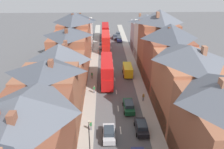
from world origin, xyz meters
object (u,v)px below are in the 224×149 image
(car_parked_left_a, at_px, (118,34))
(pedestrian_far_left, at_px, (94,89))
(car_mid_black, at_px, (115,37))
(pedestrian_far_right, at_px, (92,75))
(double_decker_bus_mid_street, at_px, (106,41))
(car_parked_right_b, at_px, (102,45))
(double_decker_bus_far_approaching, at_px, (105,31))
(car_far_grey, at_px, (109,133))
(delivery_van, at_px, (128,70))
(car_near_blue, at_px, (129,106))
(street_lamp, at_px, (89,140))
(car_mid_white, at_px, (119,39))
(pedestrian_mid_right, at_px, (143,97))
(pedestrian_mid_left, at_px, (91,125))
(car_parked_left_b, at_px, (141,127))
(double_decker_bus_lead, at_px, (107,70))

(car_parked_left_a, height_order, pedestrian_far_left, pedestrian_far_left)
(car_mid_black, height_order, pedestrian_far_left, pedestrian_far_left)
(car_mid_black, height_order, pedestrian_far_right, pedestrian_far_right)
(double_decker_bus_mid_street, relative_size, car_parked_right_b, 2.38)
(double_decker_bus_far_approaching, xyz_separation_m, car_parked_right_b, (-1.29, -10.75, -1.99))
(car_parked_left_a, distance_m, car_far_grey, 58.22)
(car_far_grey, distance_m, delivery_van, 22.38)
(car_near_blue, bearing_deg, street_lamp, -118.58)
(car_mid_white, relative_size, pedestrian_mid_right, 2.57)
(car_far_grey, height_order, pedestrian_mid_left, pedestrian_mid_left)
(delivery_van, height_order, street_lamp, street_lamp)
(car_parked_right_b, distance_m, pedestrian_mid_right, 34.88)
(car_parked_left_a, distance_m, car_parked_left_b, 56.65)
(street_lamp, bearing_deg, double_decker_bus_far_approaching, 87.62)
(car_mid_black, xyz_separation_m, pedestrian_mid_right, (3.02, -44.69, 0.21))
(pedestrian_mid_right, distance_m, pedestrian_far_left, 9.81)
(car_parked_left_a, relative_size, car_mid_white, 0.98)
(car_mid_black, relative_size, car_far_grey, 1.05)
(car_mid_white, relative_size, delivery_van, 0.80)
(car_near_blue, bearing_deg, delivery_van, 84.97)
(car_mid_white, xyz_separation_m, car_parked_right_b, (-6.20, -7.19, 0.00))
(car_near_blue, bearing_deg, car_far_grey, -117.00)
(double_decker_bus_lead, height_order, pedestrian_mid_right, double_decker_bus_lead)
(car_mid_white, bearing_deg, car_far_grey, -95.49)
(double_decker_bus_lead, bearing_deg, pedestrian_far_left, -116.99)
(double_decker_bus_lead, height_order, pedestrian_far_right, double_decker_bus_lead)
(car_near_blue, distance_m, pedestrian_mid_right, 4.12)
(double_decker_bus_far_approaching, xyz_separation_m, delivery_van, (4.91, -32.75, -1.48))
(car_parked_left_b, bearing_deg, car_mid_white, 90.00)
(car_parked_left_a, relative_size, car_parked_right_b, 0.89)
(car_parked_right_b, bearing_deg, car_mid_white, 49.21)
(car_parked_left_a, bearing_deg, pedestrian_mid_right, -87.95)
(pedestrian_mid_left, bearing_deg, car_parked_left_b, -2.50)
(double_decker_bus_mid_street, distance_m, car_parked_left_a, 17.54)
(car_mid_white, xyz_separation_m, pedestrian_mid_right, (1.72, -41.16, 0.21))
(car_mid_white, xyz_separation_m, car_far_grey, (-4.90, -51.02, 0.01))
(double_decker_bus_mid_street, bearing_deg, car_far_grey, -89.99)
(car_parked_left_a, height_order, street_lamp, street_lamp)
(double_decker_bus_mid_street, distance_m, car_far_grey, 41.34)
(car_near_blue, distance_m, car_mid_white, 43.97)
(pedestrian_far_left, bearing_deg, pedestrian_mid_left, -90.34)
(car_parked_left_a, xyz_separation_m, street_lamp, (-7.35, -62.06, 2.40))
(car_far_grey, height_order, pedestrian_mid_right, pedestrian_mid_right)
(car_mid_white, height_order, pedestrian_far_right, pedestrian_far_right)
(car_mid_white, distance_m, delivery_van, 29.19)
(car_near_blue, distance_m, pedestrian_far_right, 14.61)
(car_parked_right_b, height_order, pedestrian_mid_left, pedestrian_mid_left)
(double_decker_bus_mid_street, xyz_separation_m, car_mid_black, (3.61, 13.26, -1.99))
(double_decker_bus_lead, distance_m, pedestrian_mid_right, 10.88)
(double_decker_bus_mid_street, height_order, pedestrian_far_left, double_decker_bus_mid_street)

